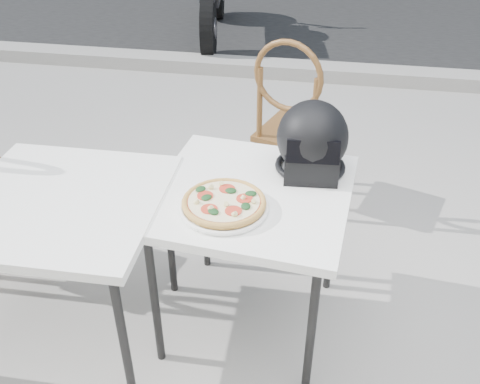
% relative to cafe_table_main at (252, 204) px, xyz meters
% --- Properties ---
extents(ground, '(80.00, 80.00, 0.00)m').
position_rel_cafe_table_main_xyz_m(ground, '(0.39, -0.02, -0.64)').
color(ground, '#9D9995').
rests_on(ground, ground).
extents(curb, '(30.00, 0.25, 0.12)m').
position_rel_cafe_table_main_xyz_m(curb, '(0.39, 2.98, -0.58)').
color(curb, '#9A9690').
rests_on(curb, ground).
extents(cafe_table_main, '(0.81, 0.81, 0.71)m').
position_rel_cafe_table_main_xyz_m(cafe_table_main, '(0.00, 0.00, 0.00)').
color(cafe_table_main, white).
rests_on(cafe_table_main, ground).
extents(plate, '(0.42, 0.42, 0.02)m').
position_rel_cafe_table_main_xyz_m(plate, '(-0.08, -0.14, 0.07)').
color(plate, white).
rests_on(plate, cafe_table_main).
extents(pizza, '(0.35, 0.35, 0.04)m').
position_rel_cafe_table_main_xyz_m(pizza, '(-0.08, -0.14, 0.10)').
color(pizza, tan).
rests_on(pizza, plate).
extents(helmet, '(0.31, 0.32, 0.29)m').
position_rel_cafe_table_main_xyz_m(helmet, '(0.21, 0.19, 0.19)').
color(helmet, black).
rests_on(helmet, cafe_table_main).
extents(cafe_chair_main, '(0.50, 0.50, 1.02)m').
position_rel_cafe_table_main_xyz_m(cafe_chair_main, '(0.08, 0.96, -0.08)').
color(cafe_chair_main, brown).
rests_on(cafe_chair_main, ground).
extents(cafe_table_side, '(0.76, 0.76, 0.71)m').
position_rel_cafe_table_main_xyz_m(cafe_table_side, '(-0.70, -0.19, 0.01)').
color(cafe_table_side, white).
rests_on(cafe_table_side, ground).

